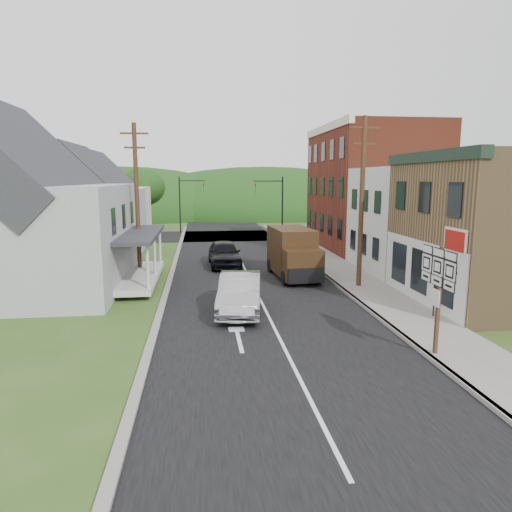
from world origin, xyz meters
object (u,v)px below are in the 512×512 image
object	(u,v)px
silver_sedan	(240,293)
route_sign_cluster	(438,285)
warning_sign	(435,276)
dark_sedan	(224,254)
delivery_van	(293,253)

from	to	relation	value
silver_sedan	route_sign_cluster	xyz separation A→B (m)	(5.89, -5.99, 1.62)
warning_sign	dark_sedan	bearing A→B (deg)	105.53
dark_sedan	route_sign_cluster	xyz separation A→B (m)	(6.01, -16.74, 1.61)
dark_sedan	warning_sign	world-z (taller)	warning_sign
silver_sedan	dark_sedan	xyz separation A→B (m)	(-0.12, 10.75, 0.01)
silver_sedan	warning_sign	bearing A→B (deg)	-7.20
dark_sedan	route_sign_cluster	bearing A→B (deg)	-72.14
dark_sedan	warning_sign	bearing A→B (deg)	-59.85
dark_sedan	warning_sign	size ratio (longest dim) A/B	1.85
silver_sedan	warning_sign	xyz separation A→B (m)	(7.92, -2.09, 1.04)
dark_sedan	silver_sedan	bearing A→B (deg)	-91.25
delivery_van	route_sign_cluster	bearing A→B (deg)	-84.10
route_sign_cluster	dark_sedan	bearing A→B (deg)	109.49
silver_sedan	delivery_van	distance (m)	7.61
route_sign_cluster	warning_sign	size ratio (longest dim) A/B	1.32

